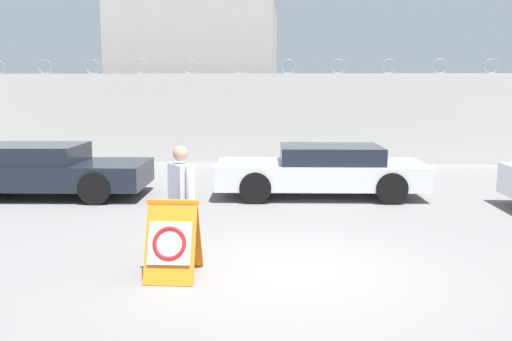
# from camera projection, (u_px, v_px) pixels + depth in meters

# --- Properties ---
(ground_plane) EXTENTS (90.00, 90.00, 0.00)m
(ground_plane) POSITION_uv_depth(u_px,v_px,m) (287.00, 271.00, 7.74)
(ground_plane) COLOR gray
(perimeter_wall) EXTENTS (36.00, 0.30, 3.35)m
(perimeter_wall) POSITION_uv_depth(u_px,v_px,m) (288.00, 118.00, 18.54)
(perimeter_wall) COLOR beige
(perimeter_wall) RESTS_ON ground_plane
(building_block) EXTENTS (6.17, 7.11, 5.70)m
(building_block) POSITION_uv_depth(u_px,v_px,m) (202.00, 78.00, 24.00)
(building_block) COLOR #B2ADA3
(building_block) RESTS_ON ground_plane
(barricade_sign) EXTENTS (0.69, 0.84, 1.03)m
(barricade_sign) POSITION_uv_depth(u_px,v_px,m) (173.00, 239.00, 7.41)
(barricade_sign) COLOR orange
(barricade_sign) RESTS_ON ground_plane
(security_guard) EXTENTS (0.44, 0.65, 1.67)m
(security_guard) POSITION_uv_depth(u_px,v_px,m) (182.00, 198.00, 8.02)
(security_guard) COLOR #232838
(security_guard) RESTS_ON ground_plane
(parked_car_front_coupe) EXTENTS (4.81, 2.14, 1.18)m
(parked_car_front_coupe) POSITION_uv_depth(u_px,v_px,m) (39.00, 170.00, 12.91)
(parked_car_front_coupe) COLOR black
(parked_car_front_coupe) RESTS_ON ground_plane
(parked_car_rear_sedan) EXTENTS (4.72, 2.03, 1.16)m
(parked_car_rear_sedan) POSITION_uv_depth(u_px,v_px,m) (322.00, 170.00, 12.92)
(parked_car_rear_sedan) COLOR black
(parked_car_rear_sedan) RESTS_ON ground_plane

